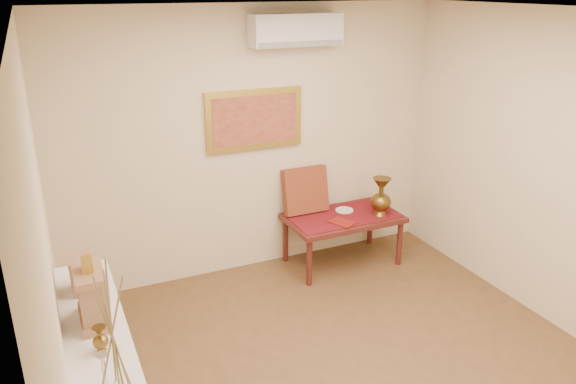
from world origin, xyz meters
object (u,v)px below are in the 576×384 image
white_vase (116,361)px  brass_urn_tall (381,193)px  mantel_clock (92,295)px  wooden_chest (82,273)px  low_table (343,221)px

white_vase → brass_urn_tall: bearing=41.1°
mantel_clock → wooden_chest: 0.41m
white_vase → wooden_chest: (-0.03, 1.52, -0.36)m
mantel_clock → brass_urn_tall: bearing=26.7°
white_vase → mantel_clock: white_vase is taller
mantel_clock → low_table: mantel_clock is taller
wooden_chest → low_table: size_ratio=0.20×
white_vase → brass_urn_tall: 4.06m
white_vase → low_table: size_ratio=0.80×
wooden_chest → low_table: wooden_chest is taller
white_vase → low_table: 3.96m
mantel_clock → low_table: 3.21m
brass_urn_tall → wooden_chest: wooden_chest is taller
mantel_clock → wooden_chest: mantel_clock is taller
brass_urn_tall → low_table: (-0.37, 0.14, -0.32)m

